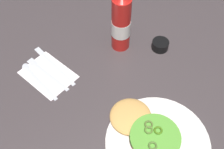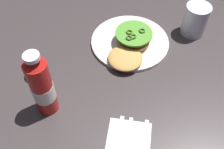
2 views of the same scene
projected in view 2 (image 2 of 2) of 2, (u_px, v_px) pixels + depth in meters
The scene contains 7 objects.
ground_plane at pixel (112, 56), 0.93m from camera, with size 3.00×3.00×0.00m, color #3C3435.
dinner_plate at pixel (130, 42), 0.97m from camera, with size 0.28×0.28×0.01m, color silver.
burger_sandwich at pixel (131, 45), 0.92m from camera, with size 0.22×0.14×0.05m.
ketchup_bottle at pixel (42, 87), 0.72m from camera, with size 0.06×0.06×0.23m.
water_glass at pixel (195, 20), 0.96m from camera, with size 0.09×0.09×0.12m, color silver.
condiment_cup at pixel (35, 73), 0.87m from camera, with size 0.06×0.06×0.03m, color black.
napkin at pixel (128, 147), 0.72m from camera, with size 0.16×0.12×0.00m, color white.
Camera 2 is at (0.56, 0.30, 0.69)m, focal length 42.49 mm.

